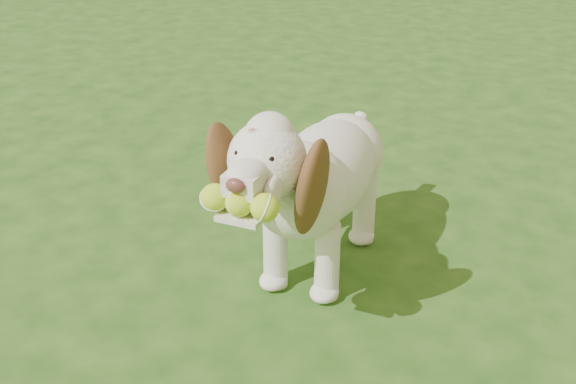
% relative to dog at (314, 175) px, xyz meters
% --- Properties ---
extents(ground, '(80.00, 80.00, 0.00)m').
position_rel_dog_xyz_m(ground, '(0.15, 0.29, -0.48)').
color(ground, '#1F4413').
rests_on(ground, ground).
extents(dog, '(0.50, 1.38, 0.90)m').
position_rel_dog_xyz_m(dog, '(0.00, 0.00, 0.00)').
color(dog, silver).
rests_on(dog, ground).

